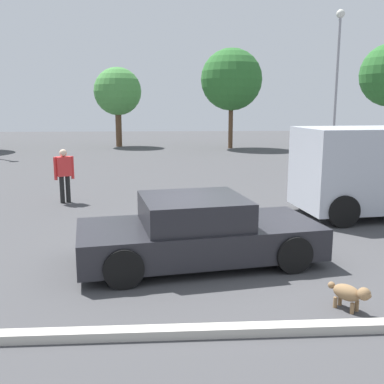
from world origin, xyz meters
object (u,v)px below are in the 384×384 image
at_px(pedestrian, 64,171).
at_px(light_post_near, 338,61).
at_px(sedan_foreground, 197,232).
at_px(dog, 350,293).

xyz_separation_m(pedestrian, light_post_near, (12.09, 11.17, 4.13)).
xyz_separation_m(sedan_foreground, light_post_near, (8.63, 16.40, 4.49)).
bearing_deg(light_post_near, dog, -109.87).
relative_size(dog, light_post_near, 0.07).
height_order(dog, light_post_near, light_post_near).
height_order(pedestrian, light_post_near, light_post_near).
bearing_deg(dog, pedestrian, 178.84).
distance_m(sedan_foreground, pedestrian, 6.27).
bearing_deg(pedestrian, sedan_foreground, 8.95).
height_order(dog, pedestrian, pedestrian).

